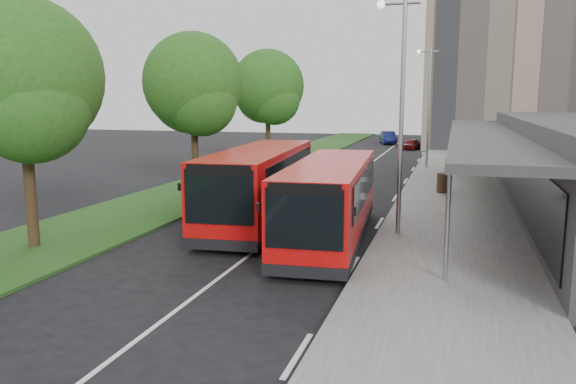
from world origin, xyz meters
name	(u,v)px	position (x,y,z in m)	size (l,w,h in m)	color
ground	(267,242)	(0.00, 0.00, 0.00)	(120.00, 120.00, 0.00)	black
pavement	(453,173)	(6.00, 20.00, 0.07)	(5.00, 80.00, 0.15)	slate
grass_verge	(264,167)	(-7.00, 20.00, 0.05)	(5.00, 80.00, 0.10)	#1C3E14
lane_centre_line	(348,181)	(0.00, 15.00, 0.01)	(0.12, 70.00, 0.01)	silver
kerb_dashes	(410,174)	(3.30, 19.00, 0.01)	(0.12, 56.00, 0.01)	silver
office_block	(546,54)	(14.00, 42.00, 9.00)	(22.00, 12.00, 18.00)	tan
station_building	(575,166)	(10.86, 8.00, 2.04)	(7.70, 26.00, 4.00)	#313133
tree_near	(23,88)	(-7.01, -2.95, 5.17)	(4.98, 4.98, 8.00)	#342415
tree_mid	(194,89)	(-7.01, 9.05, 5.30)	(5.11, 5.11, 8.21)	#342415
tree_far	(268,91)	(-7.01, 21.05, 5.38)	(5.19, 5.19, 8.34)	#342415
lamp_post_near	(400,102)	(4.12, 2.00, 4.72)	(1.44, 0.28, 8.00)	gray
lamp_post_far	(428,100)	(4.12, 22.00, 4.72)	(1.44, 0.28, 8.00)	gray
bus_main	(330,201)	(2.01, 0.71, 1.40)	(3.16, 9.78, 2.72)	red
bus_second	(260,185)	(-1.25, 2.84, 1.49)	(3.51, 10.41, 2.90)	red
litter_bin	(442,183)	(5.49, 11.35, 0.64)	(0.54, 0.54, 0.98)	#3E2B19
bollard	(446,167)	(5.54, 18.24, 0.64)	(0.16, 0.16, 0.98)	yellow
car_near	(411,144)	(2.02, 37.47, 0.52)	(1.23, 3.06, 1.04)	#540D0C
car_far	(388,138)	(-0.95, 43.88, 0.67)	(1.43, 4.10, 1.35)	navy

